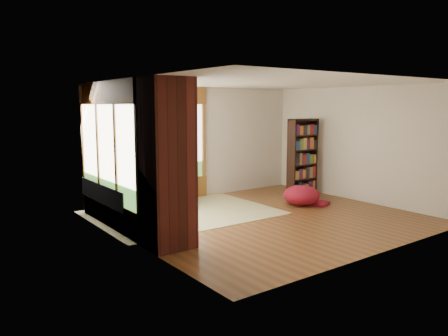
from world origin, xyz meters
TOP-DOWN VIEW (x-y plane):
  - floor at (0.00, 0.00)m, footprint 5.50×5.50m
  - ceiling at (0.00, 0.00)m, footprint 5.50×5.50m
  - wall_back at (0.00, 2.50)m, footprint 5.50×0.04m
  - wall_front at (0.00, -2.50)m, footprint 5.50×0.04m
  - wall_left at (-2.75, 0.00)m, footprint 0.04×5.00m
  - wall_right at (2.75, 0.00)m, footprint 0.04×5.00m
  - windows_back at (-1.20, 2.47)m, footprint 2.82×0.10m
  - windows_left at (-2.72, 1.20)m, footprint 0.10×2.62m
  - roller_blind at (-2.69, 2.03)m, footprint 0.03×0.72m
  - brick_chimney at (-2.40, -0.35)m, footprint 0.70×0.70m
  - sectional_sofa at (-1.95, 1.70)m, footprint 2.20×2.20m
  - area_rug at (-1.12, 1.35)m, footprint 3.58×2.74m
  - bookshelf at (2.14, 1.15)m, footprint 0.80×0.27m
  - pouf at (1.38, 0.43)m, footprint 0.99×0.99m
  - dog_tan at (-1.63, 1.72)m, footprint 1.11×1.14m
  - dog_brindle at (-2.36, 1.07)m, footprint 0.56×0.85m
  - throw_pillows at (-1.92, 1.85)m, footprint 1.98×1.68m

SIDE VIEW (x-z plane):
  - floor at x=0.00m, z-range 0.00..0.00m
  - area_rug at x=-1.12m, z-range 0.00..0.01m
  - pouf at x=1.38m, z-range 0.01..0.45m
  - sectional_sofa at x=-1.95m, z-range -0.10..0.70m
  - dog_brindle at x=-2.36m, z-range 0.54..0.98m
  - throw_pillows at x=-1.92m, z-range 0.54..0.99m
  - dog_tan at x=-1.63m, z-range 0.54..1.10m
  - bookshelf at x=2.14m, z-range 0.00..1.86m
  - wall_back at x=0.00m, z-range 0.00..2.60m
  - wall_front at x=0.00m, z-range 0.00..2.60m
  - wall_left at x=-2.75m, z-range 0.00..2.60m
  - wall_right at x=2.75m, z-range 0.00..2.60m
  - brick_chimney at x=-2.40m, z-range 0.00..2.60m
  - windows_back at x=-1.20m, z-range 0.40..2.30m
  - windows_left at x=-2.72m, z-range 0.40..2.30m
  - roller_blind at x=-2.69m, z-range 1.30..2.20m
  - ceiling at x=0.00m, z-range 2.60..2.60m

